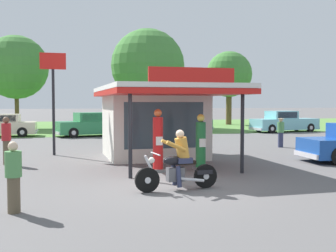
{
  "coord_description": "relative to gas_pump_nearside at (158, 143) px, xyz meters",
  "views": [
    {
      "loc": [
        -3.09,
        -10.97,
        2.29
      ],
      "look_at": [
        1.08,
        4.52,
        1.4
      ],
      "focal_mm": 45.7,
      "sensor_mm": 36.0,
      "label": 1
    }
  ],
  "objects": [
    {
      "name": "service_station_kiosk",
      "position": [
        0.74,
        3.46,
        0.72
      ],
      "size": [
        4.56,
        7.26,
        3.34
      ],
      "color": "silver",
      "rests_on": "ground"
    },
    {
      "name": "roadside_pole_sign",
      "position": [
        -3.29,
        5.53,
        2.08
      ],
      "size": [
        1.1,
        0.12,
        4.41
      ],
      "color": "black",
      "rests_on": "ground"
    },
    {
      "name": "grass_verge_strip",
      "position": [
        -0.22,
        27.39,
        -0.95
      ],
      "size": [
        120.0,
        24.0,
        0.01
      ],
      "primitive_type": "cube",
      "color": "#56843D",
      "rests_on": "ground"
    },
    {
      "name": "gas_pump_nearside",
      "position": [
        0.0,
        0.0,
        0.0
      ],
      "size": [
        0.44,
        0.44,
        2.07
      ],
      "color": "slate",
      "rests_on": "ground"
    },
    {
      "name": "tree_oak_centre",
      "position": [
        5.11,
        24.25,
        4.48
      ],
      "size": [
        6.65,
        6.65,
        8.93
      ],
      "color": "brown",
      "rests_on": "ground"
    },
    {
      "name": "ground_plane",
      "position": [
        -0.22,
        -2.61,
        -0.95
      ],
      "size": [
        300.0,
        300.0,
        0.0
      ],
      "primitive_type": "plane",
      "color": "#5B5959"
    },
    {
      "name": "motorcycle_with_rider",
      "position": [
        -0.18,
        -3.0,
        -0.3
      ],
      "size": [
        2.27,
        0.7,
        1.58
      ],
      "color": "black",
      "rests_on": "ground"
    },
    {
      "name": "bystander_leaning_by_kiosk",
      "position": [
        7.88,
        5.88,
        -0.16
      ],
      "size": [
        0.34,
        0.34,
        1.49
      ],
      "color": "#2D3351",
      "rests_on": "ground"
    },
    {
      "name": "tree_oak_distant_spare",
      "position": [
        -6.35,
        26.13,
        4.3
      ],
      "size": [
        5.57,
        5.57,
        8.16
      ],
      "color": "brown",
      "rests_on": "ground"
    },
    {
      "name": "parked_car_back_row_left",
      "position": [
        5.95,
        17.89,
        -0.24
      ],
      "size": [
        5.48,
        2.22,
        1.54
      ],
      "color": "#2D844C",
      "rests_on": "ground"
    },
    {
      "name": "parked_car_back_row_centre_left",
      "position": [
        14.03,
        16.09,
        -0.22
      ],
      "size": [
        5.68,
        2.43,
        1.63
      ],
      "color": "#7AC6D1",
      "rests_on": "ground"
    },
    {
      "name": "parked_car_back_row_far_right",
      "position": [
        -0.54,
        15.83,
        -0.23
      ],
      "size": [
        5.79,
        3.06,
        1.6
      ],
      "color": "#2D844C",
      "rests_on": "ground"
    },
    {
      "name": "bystander_strolling_foreground",
      "position": [
        -4.12,
        -4.32,
        -0.18
      ],
      "size": [
        0.34,
        0.34,
        1.49
      ],
      "color": "brown",
      "rests_on": "ground"
    },
    {
      "name": "gas_pump_offside",
      "position": [
        1.49,
        -0.0,
        -0.09
      ],
      "size": [
        0.44,
        0.44,
        1.9
      ],
      "color": "slate",
      "rests_on": "ground"
    },
    {
      "name": "tree_oak_left",
      "position": [
        14.23,
        27.39,
        4.2
      ],
      "size": [
        4.7,
        4.7,
        7.54
      ],
      "color": "brown",
      "rests_on": "ground"
    },
    {
      "name": "bystander_standing_back_lot",
      "position": [
        -4.98,
        3.02,
        -0.02
      ],
      "size": [
        0.34,
        0.34,
        1.76
      ],
      "color": "brown",
      "rests_on": "ground"
    }
  ]
}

